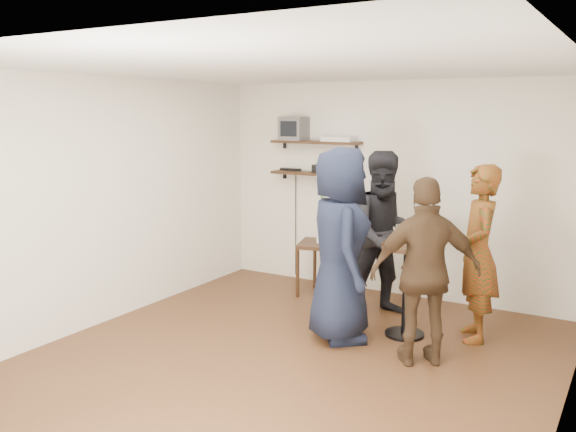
{
  "coord_description": "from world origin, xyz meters",
  "views": [
    {
      "loc": [
        2.65,
        -4.48,
        2.24
      ],
      "look_at": [
        -0.24,
        0.4,
        1.26
      ],
      "focal_mm": 38.0,
      "sensor_mm": 36.0,
      "label": 1
    }
  ],
  "objects_px": {
    "dvd_deck": "(339,139)",
    "person_brown": "(426,272)",
    "crt_monitor": "(294,129)",
    "drinks_table": "(406,278)",
    "person_navy": "(340,245)",
    "side_table": "(322,251)",
    "person_dark": "(386,234)",
    "radio": "(321,169)",
    "person_plaid": "(478,253)"
  },
  "relations": [
    {
      "from": "drinks_table",
      "to": "radio",
      "type": "bearing_deg",
      "value": 143.0
    },
    {
      "from": "crt_monitor",
      "to": "person_plaid",
      "type": "relative_size",
      "value": 0.18
    },
    {
      "from": "dvd_deck",
      "to": "person_plaid",
      "type": "height_order",
      "value": "dvd_deck"
    },
    {
      "from": "radio",
      "to": "drinks_table",
      "type": "xyz_separation_m",
      "value": [
        1.59,
        -1.2,
        -0.92
      ]
    },
    {
      "from": "drinks_table",
      "to": "person_brown",
      "type": "xyz_separation_m",
      "value": [
        0.37,
        -0.57,
        0.24
      ]
    },
    {
      "from": "dvd_deck",
      "to": "person_dark",
      "type": "bearing_deg",
      "value": -36.76
    },
    {
      "from": "dvd_deck",
      "to": "person_dark",
      "type": "height_order",
      "value": "dvd_deck"
    },
    {
      "from": "drinks_table",
      "to": "person_dark",
      "type": "height_order",
      "value": "person_dark"
    },
    {
      "from": "crt_monitor",
      "to": "person_navy",
      "type": "distance_m",
      "value": 2.41
    },
    {
      "from": "dvd_deck",
      "to": "drinks_table",
      "type": "distance_m",
      "value": 2.22
    },
    {
      "from": "side_table",
      "to": "radio",
      "type": "bearing_deg",
      "value": 120.64
    },
    {
      "from": "person_dark",
      "to": "radio",
      "type": "bearing_deg",
      "value": 109.83
    },
    {
      "from": "dvd_deck",
      "to": "side_table",
      "type": "height_order",
      "value": "dvd_deck"
    },
    {
      "from": "radio",
      "to": "crt_monitor",
      "type": "bearing_deg",
      "value": 180.0
    },
    {
      "from": "radio",
      "to": "side_table",
      "type": "xyz_separation_m",
      "value": [
        0.24,
        -0.41,
        -0.96
      ]
    },
    {
      "from": "dvd_deck",
      "to": "radio",
      "type": "distance_m",
      "value": 0.45
    },
    {
      "from": "person_dark",
      "to": "person_navy",
      "type": "relative_size",
      "value": 0.95
    },
    {
      "from": "person_plaid",
      "to": "person_navy",
      "type": "bearing_deg",
      "value": -83.32
    },
    {
      "from": "drinks_table",
      "to": "person_navy",
      "type": "relative_size",
      "value": 0.49
    },
    {
      "from": "side_table",
      "to": "person_navy",
      "type": "xyz_separation_m",
      "value": [
        0.81,
        -1.2,
        0.4
      ]
    },
    {
      "from": "side_table",
      "to": "person_dark",
      "type": "xyz_separation_m",
      "value": [
        0.92,
        -0.27,
        0.36
      ]
    },
    {
      "from": "crt_monitor",
      "to": "person_brown",
      "type": "bearing_deg",
      "value": -36.82
    },
    {
      "from": "side_table",
      "to": "person_dark",
      "type": "relative_size",
      "value": 0.38
    },
    {
      "from": "person_navy",
      "to": "person_dark",
      "type": "bearing_deg",
      "value": -43.55
    },
    {
      "from": "crt_monitor",
      "to": "drinks_table",
      "type": "height_order",
      "value": "crt_monitor"
    },
    {
      "from": "side_table",
      "to": "person_plaid",
      "type": "relative_size",
      "value": 0.4
    },
    {
      "from": "dvd_deck",
      "to": "radio",
      "type": "xyz_separation_m",
      "value": [
        -0.25,
        0.0,
        -0.38
      ]
    },
    {
      "from": "person_brown",
      "to": "person_navy",
      "type": "bearing_deg",
      "value": -43.31
    },
    {
      "from": "person_navy",
      "to": "person_brown",
      "type": "xyz_separation_m",
      "value": [
        0.92,
        -0.16,
        -0.11
      ]
    },
    {
      "from": "dvd_deck",
      "to": "drinks_table",
      "type": "xyz_separation_m",
      "value": [
        1.35,
        -1.2,
        -1.3
      ]
    },
    {
      "from": "crt_monitor",
      "to": "radio",
      "type": "distance_m",
      "value": 0.63
    },
    {
      "from": "crt_monitor",
      "to": "person_plaid",
      "type": "distance_m",
      "value": 3.0
    },
    {
      "from": "dvd_deck",
      "to": "person_brown",
      "type": "xyz_separation_m",
      "value": [
        1.72,
        -1.77,
        -1.06
      ]
    },
    {
      "from": "dvd_deck",
      "to": "person_dark",
      "type": "distance_m",
      "value": 1.51
    },
    {
      "from": "crt_monitor",
      "to": "dvd_deck",
      "type": "height_order",
      "value": "crt_monitor"
    },
    {
      "from": "dvd_deck",
      "to": "person_brown",
      "type": "height_order",
      "value": "dvd_deck"
    },
    {
      "from": "person_plaid",
      "to": "person_dark",
      "type": "xyz_separation_m",
      "value": [
        -1.06,
        0.25,
        0.04
      ]
    },
    {
      "from": "person_dark",
      "to": "person_brown",
      "type": "xyz_separation_m",
      "value": [
        0.81,
        -1.09,
        -0.07
      ]
    },
    {
      "from": "side_table",
      "to": "drinks_table",
      "type": "bearing_deg",
      "value": -30.36
    },
    {
      "from": "dvd_deck",
      "to": "person_brown",
      "type": "bearing_deg",
      "value": -45.78
    },
    {
      "from": "dvd_deck",
      "to": "radio",
      "type": "bearing_deg",
      "value": 180.0
    },
    {
      "from": "crt_monitor",
      "to": "person_navy",
      "type": "height_order",
      "value": "crt_monitor"
    },
    {
      "from": "radio",
      "to": "side_table",
      "type": "bearing_deg",
      "value": -59.36
    },
    {
      "from": "person_dark",
      "to": "person_brown",
      "type": "height_order",
      "value": "person_dark"
    },
    {
      "from": "person_plaid",
      "to": "radio",
      "type": "bearing_deg",
      "value": -136.32
    },
    {
      "from": "person_navy",
      "to": "drinks_table",
      "type": "bearing_deg",
      "value": -90.0
    },
    {
      "from": "radio",
      "to": "person_plaid",
      "type": "xyz_separation_m",
      "value": [
        2.22,
        -0.93,
        -0.65
      ]
    },
    {
      "from": "person_brown",
      "to": "dvd_deck",
      "type": "bearing_deg",
      "value": -79.3
    },
    {
      "from": "crt_monitor",
      "to": "drinks_table",
      "type": "relative_size",
      "value": 0.34
    },
    {
      "from": "dvd_deck",
      "to": "side_table",
      "type": "distance_m",
      "value": 1.41
    }
  ]
}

